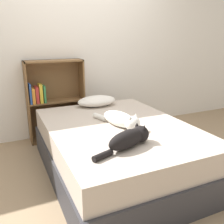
% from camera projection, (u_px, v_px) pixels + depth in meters
% --- Properties ---
extents(ground_plane, '(8.00, 8.00, 0.00)m').
position_uv_depth(ground_plane, '(117.00, 171.00, 2.74)').
color(ground_plane, '#997F60').
extents(wall_back, '(8.00, 0.06, 2.50)m').
position_uv_depth(wall_back, '(77.00, 48.00, 3.56)').
color(wall_back, white).
rests_on(wall_back, ground_plane).
extents(bed, '(1.42, 1.92, 0.54)m').
position_uv_depth(bed, '(118.00, 149.00, 2.66)').
color(bed, '#333338').
rests_on(bed, ground_plane).
extents(pillow, '(0.51, 0.31, 0.13)m').
position_uv_depth(pillow, '(97.00, 101.00, 3.26)').
color(pillow, white).
rests_on(pillow, bed).
extents(cat_light, '(0.30, 0.63, 0.17)m').
position_uv_depth(cat_light, '(121.00, 120.00, 2.50)').
color(cat_light, white).
rests_on(cat_light, bed).
extents(cat_dark, '(0.58, 0.28, 0.17)m').
position_uv_depth(cat_dark, '(130.00, 138.00, 2.06)').
color(cat_dark, black).
rests_on(cat_dark, bed).
extents(bookshelf, '(0.77, 0.26, 1.11)m').
position_uv_depth(bookshelf, '(53.00, 99.00, 3.48)').
color(bookshelf, brown).
rests_on(bookshelf, ground_plane).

